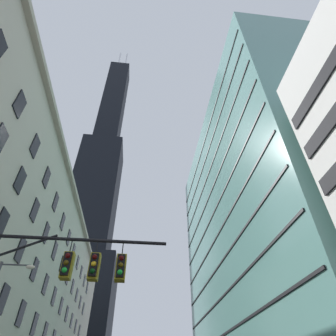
% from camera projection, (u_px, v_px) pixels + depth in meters
% --- Properties ---
extents(station_building, '(12.91, 75.60, 27.35)m').
position_uv_depth(station_building, '(6.00, 282.00, 36.01)').
color(station_building, beige).
rests_on(station_building, ground).
extents(dark_skyscraper, '(27.20, 27.20, 199.58)m').
position_uv_depth(dark_skyscraper, '(89.00, 221.00, 115.30)').
color(dark_skyscraper, black).
rests_on(dark_skyscraper, ground).
extents(glass_office_midrise, '(19.43, 43.67, 44.82)m').
position_uv_depth(glass_office_midrise, '(275.00, 227.00, 42.84)').
color(glass_office_midrise, slate).
rests_on(glass_office_midrise, ground).
extents(traffic_signal_mast, '(7.84, 0.63, 7.14)m').
position_uv_depth(traffic_signal_mast, '(53.00, 281.00, 10.45)').
color(traffic_signal_mast, black).
rests_on(traffic_signal_mast, sidewalk_left).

